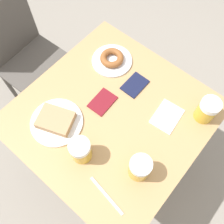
# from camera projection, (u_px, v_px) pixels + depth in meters

# --- Properties ---
(ground_plane) EXTENTS (8.00, 8.00, 0.00)m
(ground_plane) POSITION_uv_depth(u_px,v_px,m) (112.00, 158.00, 1.82)
(ground_plane) COLOR gray
(table) EXTENTS (0.82, 0.81, 0.75)m
(table) POSITION_uv_depth(u_px,v_px,m) (112.00, 120.00, 1.21)
(table) COLOR tan
(table) RESTS_ON ground_plane
(chair) EXTENTS (0.42, 0.42, 0.84)m
(chair) POSITION_uv_depth(u_px,v_px,m) (24.00, 53.00, 1.60)
(chair) COLOR #514C47
(chair) RESTS_ON ground_plane
(plate_with_cake) EXTENTS (0.24, 0.24, 0.05)m
(plate_with_cake) POSITION_uv_depth(u_px,v_px,m) (56.00, 121.00, 1.11)
(plate_with_cake) COLOR silver
(plate_with_cake) RESTS_ON table
(plate_with_donut) EXTENTS (0.20, 0.20, 0.04)m
(plate_with_donut) POSITION_uv_depth(u_px,v_px,m) (112.00, 59.00, 1.26)
(plate_with_donut) COLOR silver
(plate_with_donut) RESTS_ON table
(beer_mug_left) EXTENTS (0.09, 0.09, 0.12)m
(beer_mug_left) POSITION_uv_depth(u_px,v_px,m) (207.00, 110.00, 1.08)
(beer_mug_left) COLOR gold
(beer_mug_left) RESTS_ON table
(beer_mug_center) EXTENTS (0.09, 0.09, 0.12)m
(beer_mug_center) POSITION_uv_depth(u_px,v_px,m) (140.00, 168.00, 0.97)
(beer_mug_center) COLOR gold
(beer_mug_center) RESTS_ON table
(beer_mug_right) EXTENTS (0.09, 0.09, 0.12)m
(beer_mug_right) POSITION_uv_depth(u_px,v_px,m) (81.00, 150.00, 1.00)
(beer_mug_right) COLOR gold
(beer_mug_right) RESTS_ON table
(napkin_folded) EXTENTS (0.16, 0.12, 0.00)m
(napkin_folded) POSITION_uv_depth(u_px,v_px,m) (167.00, 116.00, 1.13)
(napkin_folded) COLOR white
(napkin_folded) RESTS_ON table
(fork) EXTENTS (0.04, 0.19, 0.00)m
(fork) POSITION_uv_depth(u_px,v_px,m) (106.00, 195.00, 0.98)
(fork) COLOR silver
(fork) RESTS_ON table
(passport_near_edge) EXTENTS (0.13, 0.09, 0.01)m
(passport_near_edge) POSITION_uv_depth(u_px,v_px,m) (135.00, 85.00, 1.21)
(passport_near_edge) COLOR #141938
(passport_near_edge) RESTS_ON table
(passport_far_edge) EXTENTS (0.13, 0.09, 0.01)m
(passport_far_edge) POSITION_uv_depth(u_px,v_px,m) (102.00, 102.00, 1.17)
(passport_far_edge) COLOR maroon
(passport_far_edge) RESTS_ON table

